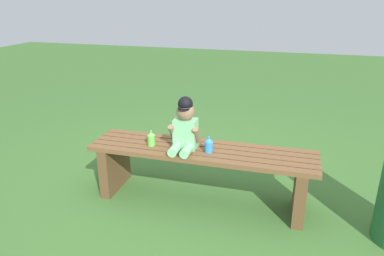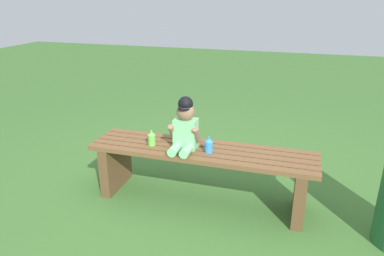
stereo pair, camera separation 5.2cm
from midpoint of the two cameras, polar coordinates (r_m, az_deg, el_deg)
ground_plane at (r=2.96m, az=0.91°, el=-11.20°), size 16.00×16.00×0.00m
park_bench at (r=2.81m, az=0.94°, el=-5.92°), size 1.73×0.41×0.45m
child_figure at (r=2.69m, az=-1.69°, el=0.19°), size 0.23×0.27×0.40m
sippy_cup_left at (r=2.81m, az=-6.96°, el=-1.63°), size 0.06×0.06×0.12m
sippy_cup_right at (r=2.68m, az=2.11°, el=-2.65°), size 0.06×0.06×0.12m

